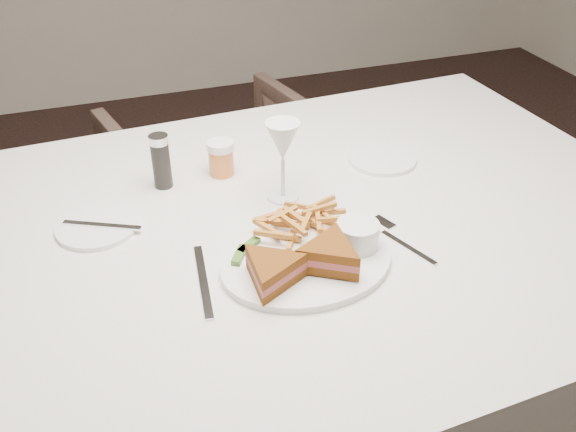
{
  "coord_description": "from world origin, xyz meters",
  "views": [
    {
      "loc": [
        -0.42,
        -1.05,
        1.48
      ],
      "look_at": [
        -0.09,
        -0.09,
        0.8
      ],
      "focal_mm": 40.0,
      "sensor_mm": 36.0,
      "label": 1
    }
  ],
  "objects": [
    {
      "name": "table",
      "position": [
        -0.09,
        -0.04,
        0.38
      ],
      "size": [
        1.7,
        1.18,
        0.75
      ],
      "primitive_type": "cube",
      "rotation": [
        0.0,
        0.0,
        0.05
      ],
      "color": "silver",
      "rests_on": "ground"
    },
    {
      "name": "table_setting",
      "position": [
        -0.09,
        -0.09,
        0.79
      ],
      "size": [
        0.82,
        0.58,
        0.18
      ],
      "color": "white",
      "rests_on": "table"
    },
    {
      "name": "chair_far",
      "position": [
        -0.01,
        0.77,
        0.34
      ],
      "size": [
        0.78,
        0.75,
        0.68
      ],
      "primitive_type": "imported",
      "rotation": [
        0.0,
        0.0,
        3.36
      ],
      "color": "#45322A",
      "rests_on": "ground"
    }
  ]
}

